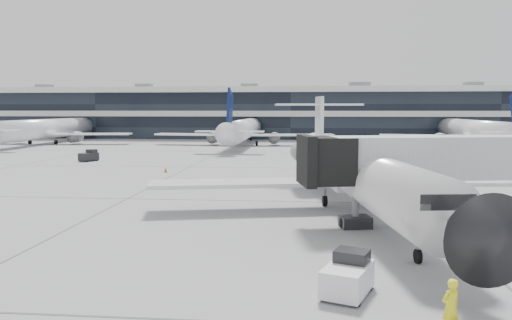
# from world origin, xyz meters

# --- Properties ---
(ground) EXTENTS (220.00, 220.00, 0.00)m
(ground) POSITION_xyz_m (0.00, 0.00, 0.00)
(ground) COLOR gray
(ground) RESTS_ON ground
(terminal) EXTENTS (170.00, 22.00, 10.00)m
(terminal) POSITION_xyz_m (0.00, 82.00, 5.00)
(terminal) COLOR black
(terminal) RESTS_ON ground
(bg_jet_left) EXTENTS (32.00, 40.00, 9.60)m
(bg_jet_left) POSITION_xyz_m (-45.00, 55.00, 0.00)
(bg_jet_left) COLOR white
(bg_jet_left) RESTS_ON ground
(bg_jet_center) EXTENTS (32.00, 40.00, 9.60)m
(bg_jet_center) POSITION_xyz_m (-8.00, 55.00, 0.00)
(bg_jet_center) COLOR white
(bg_jet_center) RESTS_ON ground
(bg_jet_right) EXTENTS (32.00, 40.00, 9.60)m
(bg_jet_right) POSITION_xyz_m (32.00, 55.00, 0.00)
(bg_jet_right) COLOR white
(bg_jet_right) RESTS_ON ground
(regional_jet) EXTENTS (26.17, 32.66, 7.55)m
(regional_jet) POSITION_xyz_m (5.83, -2.37, 2.58)
(regional_jet) COLOR silver
(regional_jet) RESTS_ON ground
(jet_bridge) EXTENTS (15.93, 5.96, 5.13)m
(jet_bridge) POSITION_xyz_m (11.11, -6.18, 3.74)
(jet_bridge) COLOR silver
(jet_bridge) RESTS_ON ground
(ramp_worker) EXTENTS (0.73, 0.65, 1.68)m
(ramp_worker) POSITION_xyz_m (6.74, -20.36, 0.84)
(ramp_worker) COLOR #FFFD1A
(ramp_worker) RESTS_ON ground
(baggage_tug) EXTENTS (2.09, 2.62, 1.46)m
(baggage_tug) POSITION_xyz_m (4.15, -17.34, 0.65)
(baggage_tug) COLOR white
(baggage_tug) RESTS_ON ground
(traffic_cone) EXTENTS (0.48, 0.48, 0.53)m
(traffic_cone) POSITION_xyz_m (-11.37, 15.05, 0.25)
(traffic_cone) COLOR #D74D0B
(traffic_cone) RESTS_ON ground
(far_tug) EXTENTS (2.11, 2.60, 1.44)m
(far_tug) POSITION_xyz_m (-23.90, 25.11, 0.64)
(far_tug) COLOR black
(far_tug) RESTS_ON ground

